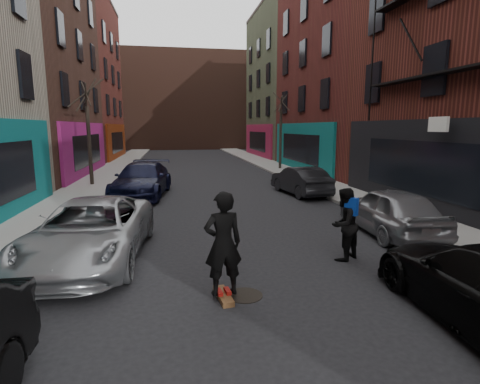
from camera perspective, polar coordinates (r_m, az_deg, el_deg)
name	(u,v)px	position (r m, az deg, el deg)	size (l,w,h in m)	color
sidewalk_left	(121,164)	(33.79, -17.74, 4.05)	(2.50, 84.00, 0.13)	gray
sidewalk_right	(262,162)	(34.45, 3.39, 4.61)	(2.50, 84.00, 0.13)	gray
buildings_right	(451,39)	(25.13, 29.46, 19.64)	(12.00, 56.00, 16.00)	#45261D
building_far	(183,102)	(59.50, -8.65, 13.40)	(40.00, 10.00, 14.00)	#47281E
tree_left_far	(88,124)	(21.80, -22.15, 9.60)	(2.00, 2.00, 6.50)	black
tree_right_far	(281,123)	(28.50, 6.23, 10.45)	(2.00, 2.00, 6.80)	black
parked_left_far	(91,231)	(9.77, -21.77, -5.52)	(2.43, 5.28, 1.47)	#9B9FA3
parked_left_end	(142,180)	(18.06, -14.70, 1.82)	(2.20, 5.40, 1.57)	black
parked_right_far	(390,211)	(12.15, 21.87, -2.64)	(1.71, 4.26, 1.45)	gray
parked_right_end	(300,181)	(18.20, 9.17, 1.74)	(1.43, 4.11, 1.35)	black
skateboard	(223,296)	(7.36, -2.53, -15.55)	(0.22, 0.80, 0.10)	brown
skateboarder	(223,244)	(6.98, -2.60, -7.85)	(0.72, 0.47, 1.97)	black
pedestrian	(344,224)	(9.42, 15.54, -4.71)	(1.09, 1.03, 1.77)	black
manhole	(245,295)	(7.49, 0.70, -15.46)	(0.70, 0.70, 0.01)	black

